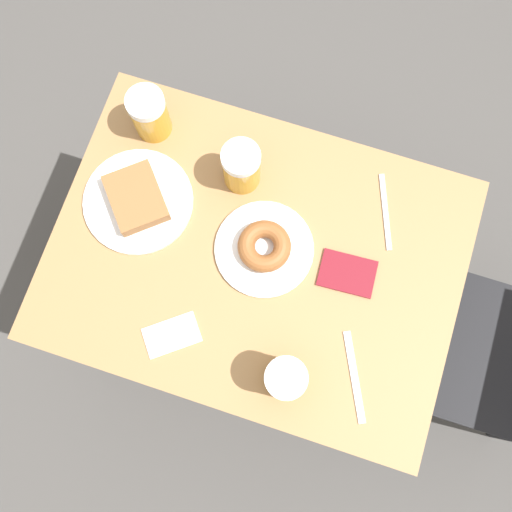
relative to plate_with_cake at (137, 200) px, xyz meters
The scene contains 11 objects.
ground_plane 0.81m from the plate_with_cake, 81.91° to the left, with size 8.00×8.00×0.00m, color #474442.
table 0.32m from the plate_with_cake, 81.91° to the left, with size 0.69×0.94×0.73m.
plate_with_cake is the anchor object (origin of this frame).
plate_with_donut 0.31m from the plate_with_cake, 86.71° to the left, with size 0.23×0.23×0.05m.
beer_mug_left 0.25m from the plate_with_cake, 122.05° to the left, with size 0.09×0.09×0.13m.
beer_mug_center 0.20m from the plate_with_cake, behind, with size 0.09×0.09×0.13m.
beer_mug_right 0.53m from the plate_with_cake, 57.50° to the left, with size 0.09×0.09×0.13m.
napkin_folded 0.32m from the plate_with_cake, 33.85° to the left, with size 0.13×0.14×0.00m.
fork 0.58m from the plate_with_cake, 105.56° to the left, with size 0.18×0.08×0.00m.
knife 0.63m from the plate_with_cake, 68.70° to the left, with size 0.19×0.10×0.00m.
passport_near_edge 0.51m from the plate_with_cake, 88.44° to the left, with size 0.10×0.13×0.01m.
Camera 1 is at (0.27, 0.09, 2.00)m, focal length 40.00 mm.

